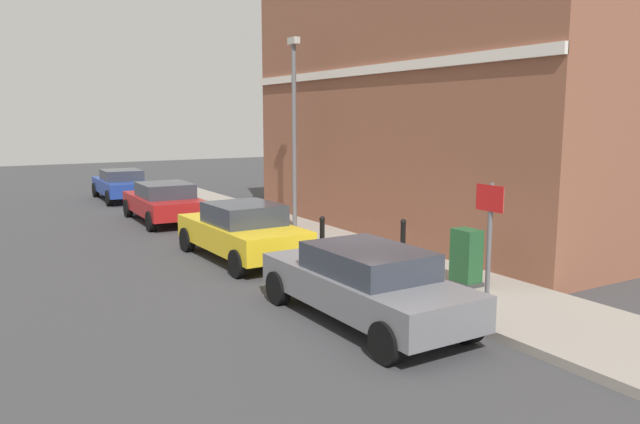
% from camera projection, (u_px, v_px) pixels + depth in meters
% --- Properties ---
extents(ground, '(80.00, 80.00, 0.00)m').
position_uv_depth(ground, '(362.00, 296.00, 12.07)').
color(ground, '#38383A').
extents(sidewalk, '(2.77, 30.00, 0.15)m').
position_uv_depth(sidewalk, '(297.00, 234.00, 18.06)').
color(sidewalk, gray).
rests_on(sidewalk, ground).
extents(corner_building, '(7.82, 13.13, 8.70)m').
position_uv_depth(corner_building, '(466.00, 90.00, 18.84)').
color(corner_building, brown).
rests_on(corner_building, ground).
extents(car_grey, '(1.86, 4.46, 1.34)m').
position_uv_depth(car_grey, '(365.00, 282.00, 10.45)').
color(car_grey, slate).
rests_on(car_grey, ground).
extents(car_yellow, '(2.01, 4.31, 1.43)m').
position_uv_depth(car_yellow, '(242.00, 231.00, 15.10)').
color(car_yellow, gold).
rests_on(car_yellow, ground).
extents(car_red, '(2.00, 4.34, 1.35)m').
position_uv_depth(car_red, '(164.00, 201.00, 20.55)').
color(car_red, maroon).
rests_on(car_red, ground).
extents(car_blue, '(1.93, 4.34, 1.32)m').
position_uv_depth(car_blue, '(121.00, 184.00, 25.97)').
color(car_blue, navy).
rests_on(car_blue, ground).
extents(utility_cabinet, '(0.46, 0.61, 1.15)m').
position_uv_depth(utility_cabinet, '(466.00, 259.00, 12.27)').
color(utility_cabinet, '#1E4C28').
rests_on(utility_cabinet, sidewalk).
extents(bollard_near_cabinet, '(0.14, 0.14, 1.04)m').
position_uv_depth(bollard_near_cabinet, '(403.00, 239.00, 14.15)').
color(bollard_near_cabinet, black).
rests_on(bollard_near_cabinet, sidewalk).
extents(bollard_far_kerb, '(0.14, 0.14, 1.04)m').
position_uv_depth(bollard_far_kerb, '(322.00, 236.00, 14.56)').
color(bollard_far_kerb, black).
rests_on(bollard_far_kerb, sidewalk).
extents(street_sign, '(0.08, 0.60, 2.30)m').
position_uv_depth(street_sign, '(489.00, 230.00, 10.14)').
color(street_sign, '#59595B').
rests_on(street_sign, sidewalk).
extents(lamppost, '(0.20, 0.44, 5.72)m').
position_uv_depth(lamppost, '(294.00, 125.00, 18.36)').
color(lamppost, '#59595B').
rests_on(lamppost, sidewalk).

